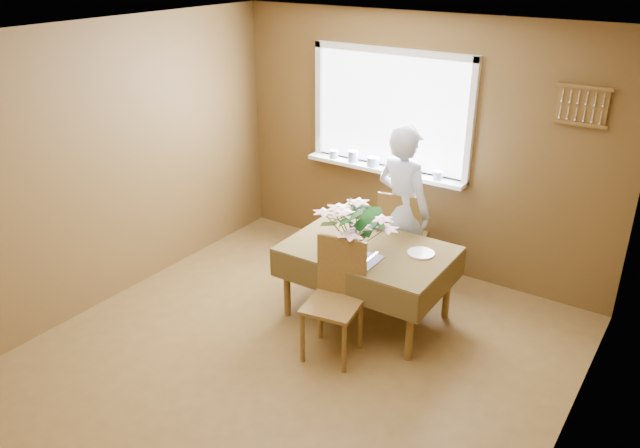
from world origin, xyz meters
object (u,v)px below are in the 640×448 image
Objects in this scene: chair_far at (401,235)px; chair_near at (336,293)px; seated_woman at (403,210)px; flower_bouquet at (355,224)px; dining_table at (368,256)px.

chair_far is 1.25m from chair_near.
flower_bouquet is (-0.01, -0.86, 0.17)m from seated_woman.
chair_near is 1.25m from seated_woman.
chair_far is at bearing 90.76° from flower_bouquet.
chair_far is 1.80× the size of flower_bouquet.
chair_near is at bearing 105.82° from seated_woman.
chair_near is (0.07, -1.25, -0.01)m from chair_far.
seated_woman reaches higher than dining_table.
flower_bouquet is at bearing 103.07° from seated_woman.
chair_far reaches higher than chair_near.
flower_bouquet reaches higher than chair_near.
seated_woman is (0.02, -0.03, 0.28)m from chair_far.
flower_bouquet is at bearing -93.82° from dining_table.
seated_woman is at bearing 90.00° from dining_table.
chair_far is 1.01× the size of chair_near.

